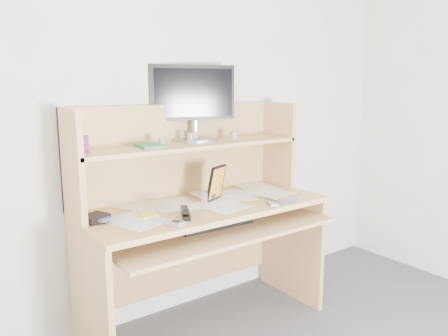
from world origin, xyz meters
TOP-DOWN VIEW (x-y plane):
  - back_wall at (0.00, 1.80)m, footprint 3.60×0.04m
  - desk at (0.00, 1.56)m, footprint 1.40×0.70m
  - paper_clutter at (0.00, 1.48)m, footprint 1.32×0.54m
  - keyboard at (-0.01, 1.38)m, footprint 0.44×0.17m
  - tv_remote at (0.30, 1.25)m, footprint 0.12×0.16m
  - flip_phone at (-0.33, 1.24)m, footprint 0.08×0.10m
  - stapler at (-0.22, 1.33)m, footprint 0.10×0.15m
  - wallet at (-0.62, 1.53)m, footprint 0.15×0.14m
  - sticky_note_pad at (-0.36, 1.47)m, footprint 0.08×0.08m
  - digital_camera at (0.04, 1.51)m, footprint 0.10×0.07m
  - game_case at (0.09, 1.50)m, footprint 0.14×0.07m
  - blue_pen at (0.40, 1.22)m, footprint 0.16×0.02m
  - card_box at (-0.63, 1.64)m, footprint 0.07×0.03m
  - shelf_book at (-0.27, 1.61)m, footprint 0.14×0.19m
  - chip_stack_a at (-0.20, 1.61)m, footprint 0.04×0.04m
  - chip_stack_b at (0.05, 1.68)m, footprint 0.04×0.04m
  - chip_stack_c at (0.29, 1.59)m, footprint 0.05×0.05m
  - chip_stack_d at (-0.01, 1.63)m, footprint 0.05×0.05m
  - monitor at (0.08, 1.72)m, footprint 0.51×0.26m

SIDE VIEW (x-z plane):
  - keyboard at x=-0.01m, z-range 0.65..0.68m
  - desk at x=0.00m, z-range 0.04..1.34m
  - paper_clutter at x=0.00m, z-range 0.75..0.76m
  - sticky_note_pad at x=-0.36m, z-range 0.75..0.76m
  - blue_pen at x=0.40m, z-range 0.76..0.77m
  - tv_remote at x=0.30m, z-range 0.76..0.77m
  - flip_phone at x=-0.33m, z-range 0.76..0.78m
  - wallet at x=-0.62m, z-range 0.76..0.79m
  - stapler at x=-0.22m, z-range 0.76..0.80m
  - digital_camera at x=0.04m, z-range 0.76..0.81m
  - game_case at x=0.09m, z-range 0.76..0.96m
  - shelf_book at x=-0.27m, z-range 1.08..1.10m
  - chip_stack_a at x=-0.20m, z-range 1.08..1.13m
  - chip_stack_c at x=0.29m, z-range 1.08..1.13m
  - chip_stack_b at x=0.05m, z-range 1.08..1.14m
  - chip_stack_d at x=-0.01m, z-range 1.08..1.14m
  - card_box at x=-0.63m, z-range 1.08..1.17m
  - back_wall at x=0.00m, z-range 0.00..2.50m
  - monitor at x=0.08m, z-range 1.10..1.54m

